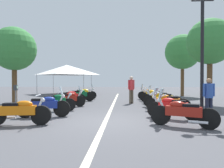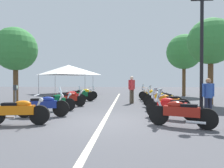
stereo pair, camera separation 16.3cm
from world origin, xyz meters
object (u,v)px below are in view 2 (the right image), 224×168
at_px(motorcycle_left_row_1, 44,105).
at_px(motorcycle_left_row_5, 80,95).
at_px(motorcycle_left_row_2, 55,102).
at_px(roadside_tree_2, 211,42).
at_px(bystander_2, 132,87).
at_px(motorcycle_right_row_5, 155,95).
at_px(parking_meter, 16,94).
at_px(motorcycle_right_row_0, 181,112).
at_px(motorcycle_right_row_6, 152,94).
at_px(motorcycle_left_row_0, 18,111).
at_px(event_tent, 68,70).
at_px(motorcycle_left_row_6, 84,93).
at_px(traffic_cone_0, 56,98).
at_px(bystander_4, 208,95).
at_px(motorcycle_right_row_4, 158,97).
at_px(motorcycle_left_row_4, 70,97).
at_px(motorcycle_left_row_3, 68,99).
at_px(street_lamp_twin_globe, 202,32).
at_px(motorcycle_right_row_3, 162,99).
at_px(motorcycle_right_row_1, 171,107).
at_px(motorcycle_right_row_2, 167,102).
at_px(roadside_tree_1, 184,52).
at_px(roadside_tree_0, 15,49).

relative_size(motorcycle_left_row_1, motorcycle_left_row_5, 0.95).
xyz_separation_m(motorcycle_left_row_2, roadside_tree_2, (3.48, -8.60, 3.41)).
bearing_deg(bystander_2, motorcycle_right_row_5, -98.45).
bearing_deg(parking_meter, motorcycle_right_row_0, -20.45).
bearing_deg(motorcycle_left_row_1, motorcycle_right_row_6, 43.64).
relative_size(motorcycle_left_row_0, event_tent, 0.40).
relative_size(motorcycle_left_row_6, traffic_cone_0, 3.52).
relative_size(motorcycle_left_row_1, bystander_4, 1.31).
bearing_deg(motorcycle_right_row_4, motorcycle_left_row_2, 59.40).
bearing_deg(motorcycle_left_row_4, motorcycle_right_row_6, 12.90).
relative_size(motorcycle_left_row_5, traffic_cone_0, 3.49).
xyz_separation_m(motorcycle_left_row_3, motorcycle_right_row_6, (4.58, -5.17, 0.01)).
bearing_deg(street_lamp_twin_globe, bystander_4, -161.73).
xyz_separation_m(motorcycle_left_row_2, motorcycle_left_row_3, (1.66, -0.16, 0.01)).
height_order(motorcycle_right_row_3, motorcycle_right_row_6, motorcycle_right_row_3).
height_order(motorcycle_right_row_1, event_tent, event_tent).
relative_size(motorcycle_left_row_4, motorcycle_right_row_0, 1.04).
relative_size(motorcycle_left_row_2, motorcycle_right_row_0, 0.98).
bearing_deg(motorcycle_left_row_2, street_lamp_twin_globe, -22.52).
bearing_deg(motorcycle_right_row_2, motorcycle_left_row_2, 24.20).
distance_m(motorcycle_right_row_6, event_tent, 10.69).
bearing_deg(street_lamp_twin_globe, motorcycle_right_row_0, 147.48).
distance_m(bystander_4, roadside_tree_1, 12.16).
relative_size(motorcycle_left_row_5, motorcycle_right_row_3, 1.05).
height_order(motorcycle_left_row_1, roadside_tree_2, roadside_tree_2).
bearing_deg(motorcycle_left_row_6, street_lamp_twin_globe, -58.07).
distance_m(motorcycle_left_row_3, motorcycle_right_row_4, 5.41).
height_order(motorcycle_left_row_1, motorcycle_right_row_6, motorcycle_left_row_1).
bearing_deg(motorcycle_right_row_3, motorcycle_right_row_2, 105.52).
distance_m(motorcycle_left_row_6, event_tent, 7.27).
bearing_deg(parking_meter, motorcycle_left_row_0, -65.09).
height_order(motorcycle_left_row_2, roadside_tree_2, roadside_tree_2).
bearing_deg(motorcycle_right_row_6, motorcycle_left_row_4, 51.50).
xyz_separation_m(motorcycle_right_row_0, motorcycle_right_row_1, (1.33, 0.01, -0.00)).
bearing_deg(motorcycle_right_row_6, parking_meter, 70.90).
xyz_separation_m(motorcycle_left_row_3, event_tent, (10.89, 3.18, 2.19)).
bearing_deg(motorcycle_left_row_4, motorcycle_right_row_5, -1.52).
height_order(motorcycle_right_row_0, roadside_tree_0, roadside_tree_0).
bearing_deg(motorcycle_right_row_4, parking_meter, 64.20).
distance_m(motorcycle_right_row_1, bystander_2, 5.42).
distance_m(motorcycle_left_row_6, motorcycle_right_row_1, 9.43).
height_order(motorcycle_right_row_0, roadside_tree_1, roadside_tree_1).
bearing_deg(street_lamp_twin_globe, motorcycle_left_row_1, 97.50).
height_order(motorcycle_left_row_6, bystander_2, bystander_2).
bearing_deg(motorcycle_left_row_1, motorcycle_left_row_3, 76.60).
bearing_deg(motorcycle_left_row_6, parking_meter, -109.66).
height_order(motorcycle_left_row_6, street_lamp_twin_globe, street_lamp_twin_globe).
relative_size(roadside_tree_0, roadside_tree_2, 0.94).
bearing_deg(roadside_tree_0, motorcycle_right_row_1, -119.52).
xyz_separation_m(motorcycle_right_row_2, motorcycle_right_row_4, (3.07, -0.08, -0.01)).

